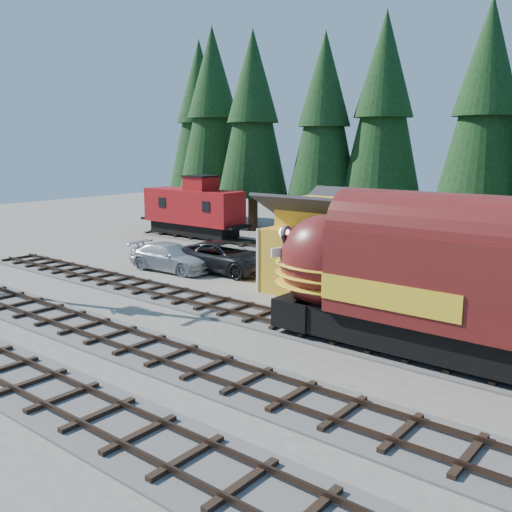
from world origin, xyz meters
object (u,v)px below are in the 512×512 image
Objects in this scene: locomotive at (474,294)px; pickup_truck_a at (224,257)px; caboose at (194,209)px; pickup_truck_b at (171,257)px; depot at (389,242)px.

locomotive is 2.55× the size of pickup_truck_a.
locomotive is 1.84× the size of caboose.
locomotive is 20.34m from pickup_truck_b.
pickup_truck_b is (-13.46, -2.29, -2.12)m from depot.
caboose reaches higher than pickup_truck_a.
depot is at bearing -92.75° from pickup_truck_a.
depot is 13.82m from pickup_truck_b.
caboose is at bearing 160.57° from depot.
depot is 9.09m from locomotive.
locomotive is 2.94× the size of pickup_truck_b.
locomotive is at bearing -26.88° from caboose.
depot reaches higher than pickup_truck_a.
pickup_truck_a is (-10.63, -0.55, -2.04)m from depot.
locomotive reaches higher than pickup_truck_b.
depot is 1.92× the size of pickup_truck_a.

